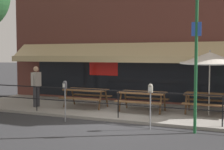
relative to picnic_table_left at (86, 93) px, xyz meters
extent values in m
plane|color=#2D2D30|center=(2.04, -1.76, -0.71)|extent=(120.00, 120.00, 0.00)
cube|color=gray|center=(2.04, 0.24, -0.66)|extent=(15.00, 4.00, 0.10)
cube|color=brown|center=(2.04, 2.49, 3.38)|extent=(15.00, 0.50, 8.17)
cube|color=black|center=(2.04, 2.23, 0.64)|extent=(12.00, 0.02, 2.30)
cube|color=red|center=(-0.21, 2.21, 0.94)|extent=(1.50, 0.02, 0.70)
cube|color=tan|center=(2.04, 1.69, 1.79)|extent=(13.80, 0.92, 0.70)
cube|color=tan|center=(2.04, 1.18, 1.39)|extent=(13.80, 0.08, 0.28)
cylinder|color=black|center=(-1.41, -1.46, -0.13)|extent=(0.04, 0.04, 0.95)
cylinder|color=black|center=(2.04, -1.46, -0.13)|extent=(0.04, 0.04, 0.95)
cylinder|color=black|center=(5.49, -1.46, -0.13)|extent=(0.04, 0.04, 0.95)
cube|color=black|center=(2.04, -1.46, 0.34)|extent=(13.80, 0.04, 0.04)
cube|color=black|center=(2.04, -1.46, -0.13)|extent=(13.80, 0.03, 0.03)
cube|color=brown|center=(0.00, 0.00, 0.13)|extent=(1.80, 0.80, 0.05)
cube|color=brown|center=(0.00, -0.58, -0.17)|extent=(1.80, 0.26, 0.04)
cube|color=brown|center=(0.00, 0.58, -0.17)|extent=(1.80, 0.26, 0.04)
cylinder|color=brown|center=(0.80, -0.32, -0.24)|extent=(0.07, 0.30, 0.73)
cylinder|color=brown|center=(0.80, 0.32, -0.24)|extent=(0.07, 0.30, 0.73)
cylinder|color=brown|center=(-0.80, -0.32, -0.24)|extent=(0.07, 0.30, 0.73)
cylinder|color=brown|center=(-0.80, 0.32, -0.24)|extent=(0.07, 0.30, 0.73)
cube|color=brown|center=(2.45, 0.03, 0.13)|extent=(1.80, 0.80, 0.05)
cube|color=brown|center=(2.45, -0.55, -0.17)|extent=(1.80, 0.26, 0.04)
cube|color=brown|center=(2.45, 0.61, -0.17)|extent=(1.80, 0.26, 0.04)
cylinder|color=brown|center=(3.25, -0.29, -0.24)|extent=(0.07, 0.30, 0.73)
cylinder|color=brown|center=(3.25, 0.35, -0.24)|extent=(0.07, 0.30, 0.73)
cylinder|color=brown|center=(1.65, -0.29, -0.24)|extent=(0.07, 0.30, 0.73)
cylinder|color=brown|center=(1.65, 0.35, -0.24)|extent=(0.07, 0.30, 0.73)
cube|color=brown|center=(4.91, 0.46, 0.13)|extent=(1.80, 0.80, 0.05)
cube|color=brown|center=(4.91, -0.12, -0.17)|extent=(1.80, 0.26, 0.04)
cube|color=brown|center=(4.91, 1.04, -0.17)|extent=(1.80, 0.26, 0.04)
cylinder|color=brown|center=(4.11, 0.14, -0.24)|extent=(0.07, 0.30, 0.73)
cylinder|color=brown|center=(4.11, 0.78, -0.24)|extent=(0.07, 0.30, 0.73)
cylinder|color=#B7B2A8|center=(4.91, 0.30, 0.54)|extent=(0.04, 0.04, 2.30)
cone|color=silver|center=(4.91, 0.30, 1.49)|extent=(2.10, 2.11, 0.47)
cylinder|color=white|center=(4.91, 0.30, 1.30)|extent=(2.14, 2.14, 0.11)
sphere|color=#B7B2A8|center=(4.91, 0.30, 1.73)|extent=(0.07, 0.07, 0.07)
cylinder|color=#333338|center=(-2.03, -0.75, -0.18)|extent=(0.15, 0.15, 0.86)
cylinder|color=#333338|center=(-2.02, -0.55, -0.18)|extent=(0.15, 0.15, 0.86)
cube|color=#B2ADA3|center=(-2.03, -0.65, 0.55)|extent=(0.24, 0.40, 0.60)
cylinder|color=#B2ADA3|center=(-2.03, -0.91, 0.52)|extent=(0.10, 0.10, 0.54)
cylinder|color=#B2ADA3|center=(-2.02, -0.39, 0.52)|extent=(0.10, 0.10, 0.54)
sphere|color=tan|center=(-2.03, -0.65, 0.99)|extent=(0.22, 0.22, 0.22)
cylinder|color=gray|center=(0.44, -2.34, -0.13)|extent=(0.04, 0.04, 1.15)
cylinder|color=#4C4C51|center=(0.44, -2.34, 0.54)|extent=(0.15, 0.15, 0.20)
sphere|color=#4C4C51|center=(0.44, -2.34, 0.64)|extent=(0.14, 0.14, 0.14)
cube|color=silver|center=(0.44, -2.42, 0.55)|extent=(0.08, 0.01, 0.13)
cylinder|color=gray|center=(3.44, -2.29, -0.13)|extent=(0.04, 0.04, 1.15)
cylinder|color=gray|center=(3.44, -2.29, 0.54)|extent=(0.15, 0.15, 0.20)
sphere|color=gray|center=(3.44, -2.29, 0.64)|extent=(0.14, 0.14, 0.14)
cube|color=silver|center=(3.44, -2.37, 0.55)|extent=(0.08, 0.01, 0.13)
cylinder|color=#1E6033|center=(4.77, -2.21, 1.41)|extent=(0.09, 0.09, 4.23)
cube|color=blue|center=(4.77, -2.23, 2.34)|extent=(0.28, 0.02, 0.40)
camera|label=1|loc=(6.08, -11.46, 1.61)|focal=50.00mm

